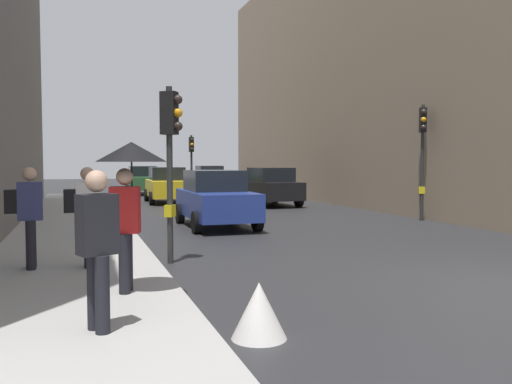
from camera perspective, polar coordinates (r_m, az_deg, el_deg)
The scene contains 16 objects.
ground_plane at distance 9.88m, azimuth 23.42°, elevation -8.85°, with size 120.00×120.00×0.00m, color #28282B.
sidewalk_kerb at distance 13.33m, azimuth -18.88°, elevation -5.33°, with size 3.15×40.00×0.16m, color #A8A5A0.
building_facade_right at distance 28.28m, azimuth 20.79°, elevation 12.38°, with size 12.00×34.68×13.25m, color gray.
traffic_light_far_median at distance 30.61m, azimuth -6.86°, elevation 3.96°, with size 0.24×0.43×3.53m.
traffic_light_near_right at distance 10.75m, azimuth -9.06°, elevation 5.27°, with size 0.44×0.39×3.50m.
traffic_light_mid_street at distance 19.30m, azimuth 17.26°, elevation 5.19°, with size 0.36×0.45×3.97m.
car_dark_suv at distance 24.93m, azimuth 1.40°, elevation 0.58°, with size 2.21×4.30×1.76m.
car_blue_van at distance 16.73m, azimuth -4.29°, elevation -0.71°, with size 2.04×4.21×1.76m.
car_silver_hatchback at distance 37.63m, azimuth -5.04°, elevation 1.45°, with size 2.10×4.24×1.76m.
car_yellow_taxi at distance 27.04m, azimuth -9.41°, elevation 0.74°, with size 2.12×4.25×1.76m.
car_green_estate at distance 34.51m, azimuth -11.92°, elevation 1.24°, with size 2.13×4.26×1.76m.
pedestrian_with_umbrella at distance 7.80m, azimuth -13.27°, elevation 1.82°, with size 1.00×1.00×2.14m.
pedestrian_with_black_backpack at distance 9.91m, azimuth -17.66°, elevation -1.90°, with size 0.60×0.36×1.77m.
pedestrian_with_grey_backpack at distance 10.10m, azimuth -23.08°, elevation -1.91°, with size 0.60×0.36×1.77m.
pedestrian_in_dark_coat at distance 6.12m, azimuth -16.47°, elevation -5.26°, with size 0.47×0.39×1.77m.
warning_sign_triangle at distance 6.27m, azimuth 0.33°, elevation -12.46°, with size 0.64×0.64×0.65m, color silver.
Camera 1 is at (-6.47, -7.19, 2.02)m, focal length 37.70 mm.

